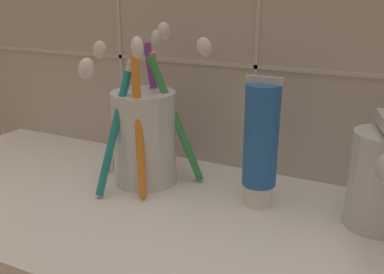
{
  "coord_description": "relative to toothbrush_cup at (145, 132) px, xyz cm",
  "views": [
    {
      "loc": [
        17.37,
        -36.21,
        24.59
      ],
      "look_at": [
        -0.96,
        2.19,
        9.9
      ],
      "focal_mm": 40.0,
      "sensor_mm": 36.0,
      "label": 1
    }
  ],
  "objects": [
    {
      "name": "sink_faucet",
      "position": [
        26.66,
        -0.3,
        -0.76
      ],
      "size": [
        6.34,
        12.95,
        11.44
      ],
      "rotation": [
        0.0,
        0.0,
        -1.34
      ],
      "color": "silver",
      "rests_on": "sink_counter"
    },
    {
      "name": "tile_wall_backsplash",
      "position": [
        8.91,
        9.46,
        12.37
      ],
      "size": [
        89.06,
        1.72,
        41.3
      ],
      "color": "#B7B2A8",
      "rests_on": "ground"
    },
    {
      "name": "toothpaste_tube",
      "position": [
        14.48,
        -0.03,
        0.82
      ],
      "size": [
        3.88,
        3.69,
        14.33
      ],
      "color": "white",
      "rests_on": "sink_counter"
    },
    {
      "name": "toothbrush_cup",
      "position": [
        0.0,
        0.0,
        0.0
      ],
      "size": [
        15.19,
        15.68,
        19.1
      ],
      "color": "silver",
      "rests_on": "sink_counter"
    },
    {
      "name": "sink_counter",
      "position": [
        8.91,
        -5.51,
        -7.28
      ],
      "size": [
        79.06,
        29.44,
        2.0
      ],
      "primitive_type": "cube",
      "color": "white",
      "rests_on": "ground"
    }
  ]
}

